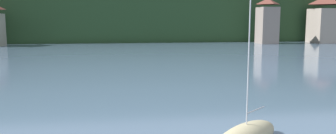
# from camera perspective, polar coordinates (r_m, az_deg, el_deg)

# --- Properties ---
(wooded_hillside) EXTENTS (352.00, 71.33, 40.66)m
(wooded_hillside) POSITION_cam_1_polar(r_m,az_deg,el_deg) (120.99, 5.80, 8.94)
(wooded_hillside) COLOR #264223
(wooded_hillside) RESTS_ON ground_plane
(shore_building_westcentral) EXTENTS (3.91, 4.46, 9.63)m
(shore_building_westcentral) POSITION_cam_1_polar(r_m,az_deg,el_deg) (77.31, 16.11, 7.22)
(shore_building_westcentral) COLOR gray
(shore_building_westcentral) RESTS_ON ground_plane
(shore_building_central) EXTENTS (6.58, 6.14, 10.46)m
(shore_building_central) POSITION_cam_1_polar(r_m,az_deg,el_deg) (84.72, 24.76, 7.11)
(shore_building_central) COLOR gray
(shore_building_central) RESTS_ON ground_plane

